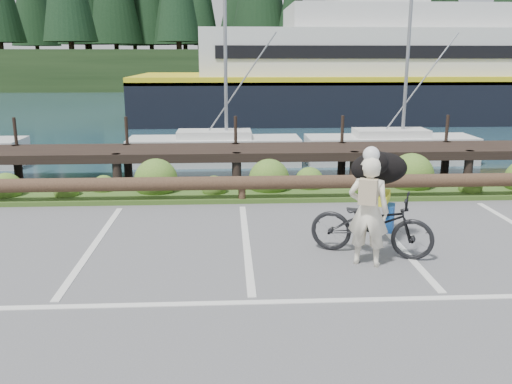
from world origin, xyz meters
TOP-DOWN VIEW (x-y plane):
  - ground at (0.00, 0.00)m, footprint 72.00×72.00m
  - harbor_backdrop at (0.39, 78.47)m, footprint 170.00×160.00m
  - vegetation_strip at (0.00, 5.30)m, footprint 34.00×1.60m
  - log_rail at (0.00, 4.60)m, footprint 32.00×0.30m
  - bicycle at (1.99, 1.29)m, footprint 2.08×1.39m
  - cyclist at (1.82, 0.87)m, footprint 0.73×0.62m
  - dog at (2.24, 1.87)m, footprint 0.80×1.07m

SIDE VIEW (x-z plane):
  - harbor_backdrop at x=0.39m, z-range -15.00..15.00m
  - ground at x=0.00m, z-range 0.00..0.00m
  - log_rail at x=0.00m, z-range -0.30..0.30m
  - vegetation_strip at x=0.00m, z-range 0.00..0.10m
  - bicycle at x=1.99m, z-range 0.00..1.03m
  - cyclist at x=1.82m, z-range 0.00..1.71m
  - dog at x=2.24m, z-range 1.03..1.59m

